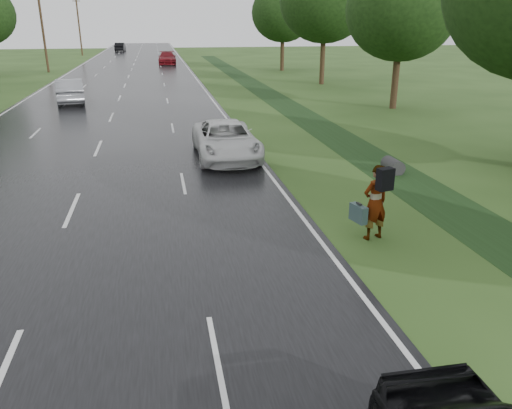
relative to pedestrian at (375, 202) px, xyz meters
The scene contains 15 objects.
road 41.56m from the pedestrian, 101.35° to the left, with size 14.00×180.00×0.04m, color black.
edge_stripe_east 40.77m from the pedestrian, 92.01° to the left, with size 0.12×180.00×0.01m, color silver.
edge_stripe_west 43.40m from the pedestrian, 110.13° to the left, with size 0.12×180.00×0.01m, color silver.
center_line 41.56m from the pedestrian, 101.35° to the left, with size 0.12×180.00×0.01m, color silver.
drainage_ditch 14.85m from the pedestrian, 77.05° to the left, with size 2.20×120.00×0.56m.
utility_pole_far 53.79m from the pedestrian, 108.91° to the left, with size 1.60×0.26×10.00m.
utility_pole_distant 82.69m from the pedestrian, 102.15° to the left, with size 1.60×0.26×10.00m.
tree_east_c 22.71m from the pedestrian, 63.08° to the left, with size 7.00×7.00×9.29m.
tree_east_d 35.61m from the pedestrian, 74.08° to the left, with size 8.00×8.00×10.76m.
tree_east_f 48.93m from the pedestrian, 78.95° to the left, with size 7.20×7.20×9.62m.
pedestrian is the anchor object (origin of this frame).
white_pickup 9.38m from the pedestrian, 106.61° to the left, with size 2.49×5.41×1.50m, color silver.
silver_sedan 28.41m from the pedestrian, 113.62° to the left, with size 1.76×5.06×1.67m, color gray.
far_car_red 58.86m from the pedestrian, 93.64° to the left, with size 2.29×5.64×1.64m, color maroon.
far_car_dark 92.28m from the pedestrian, 97.29° to the left, with size 1.70×4.89×1.61m, color black.
Camera 1 is at (2.80, -7.11, 5.46)m, focal length 35.00 mm.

